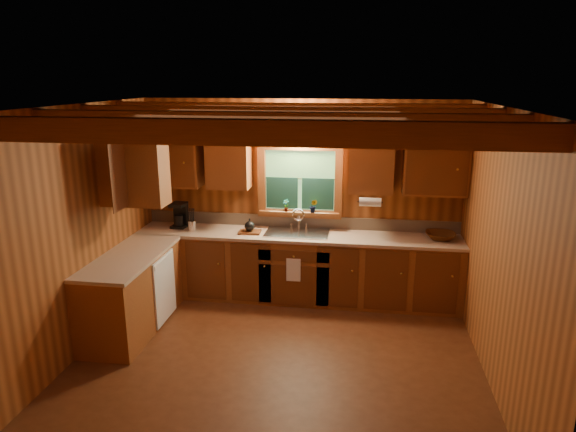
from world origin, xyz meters
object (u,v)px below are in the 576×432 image
(sink, at_px, (297,237))
(wicker_basket, at_px, (440,236))
(coffee_maker, at_px, (180,215))
(cutting_board, at_px, (250,232))

(sink, xyz_separation_m, wicker_basket, (1.81, 0.01, 0.09))
(sink, distance_m, coffee_maker, 1.63)
(cutting_board, distance_m, wicker_basket, 2.42)
(cutting_board, bearing_deg, coffee_maker, 167.74)
(coffee_maker, xyz_separation_m, wicker_basket, (3.42, -0.07, -0.12))
(cutting_board, bearing_deg, sink, 3.20)
(sink, relative_size, coffee_maker, 2.44)
(cutting_board, xyz_separation_m, wicker_basket, (2.42, 0.09, 0.03))
(coffee_maker, relative_size, cutting_board, 1.19)
(sink, bearing_deg, cutting_board, -173.23)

